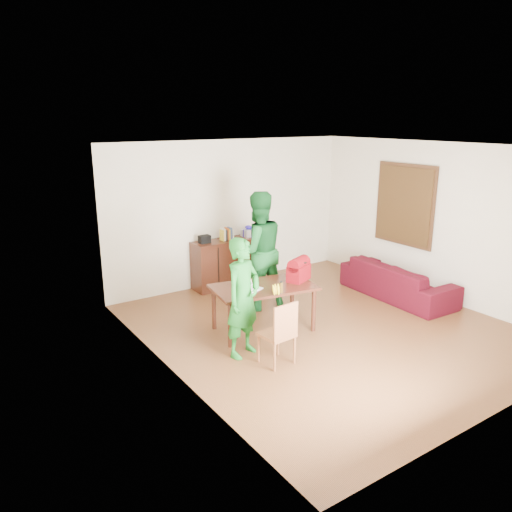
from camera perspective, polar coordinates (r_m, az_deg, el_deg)
room at (r=7.41m, az=7.71°, el=1.55°), size 5.20×5.70×2.90m
table at (r=7.36m, az=0.87°, el=-4.06°), size 1.61×1.08×0.70m
chair at (r=6.54m, az=2.43°, el=-10.17°), size 0.42×0.41×0.86m
person_near at (r=6.56m, az=-1.49°, el=-4.80°), size 0.68×0.56×1.61m
person_far at (r=8.15m, az=0.18°, el=0.60°), size 1.06×0.89×1.96m
laptop at (r=7.16m, az=-0.52°, el=-3.58°), size 0.34×0.28×0.21m
bananas at (r=6.98m, az=2.31°, el=-4.22°), size 0.19×0.15×0.06m
bottle at (r=7.05m, az=2.87°, el=-3.56°), size 0.07×0.07×0.17m
red_bag at (r=7.57m, az=4.89°, el=-1.77°), size 0.44×0.36×0.29m
sofa at (r=9.16m, az=15.88°, el=-2.68°), size 0.92×2.15×0.62m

